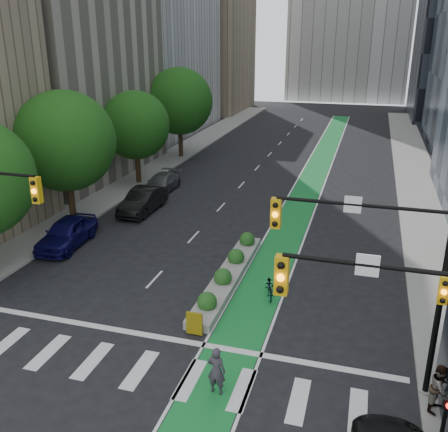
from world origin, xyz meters
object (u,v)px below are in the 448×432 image
Objects in this scene: cyclist at (216,371)px; parked_car_left_near at (67,233)px; bicycle at (270,286)px; parked_car_left_far at (161,183)px; pedestrian_near at (440,388)px; parked_car_left_mid at (143,201)px; median_planter at (229,273)px.

cyclist reaches higher than parked_car_left_near.
cyclist is (-0.42, -7.40, 0.43)m from bicycle.
pedestrian_near is at bearing -47.63° from parked_car_left_far.
bicycle is 0.37× the size of parked_car_left_mid.
pedestrian_near is at bearing -57.54° from bicycle.
parked_car_left_near is (-12.81, 2.56, 0.37)m from bicycle.
parked_car_left_far is 27.93m from pedestrian_near.
parked_car_left_mid is (-8.74, 8.45, 0.46)m from median_planter.
pedestrian_near is at bearing -40.67° from parked_car_left_mid.
bicycle is 1.09× the size of pedestrian_near.
parked_car_left_mid reaches higher than median_planter.
parked_car_left_mid is (-11.12, 9.47, 0.35)m from bicycle.
pedestrian_near reaches higher than parked_car_left_near.
parked_car_left_near is at bearing -103.29° from parked_car_left_mid.
bicycle is 14.61m from parked_car_left_mid.
parked_car_left_far is at bearing 63.74° from pedestrian_near.
cyclist is at bearing -108.46° from bicycle.
pedestrian_near reaches higher than bicycle.
cyclist is 0.38× the size of parked_car_left_far.
median_planter is 6.01× the size of pedestrian_near.
parked_car_left_far is at bearing 114.18° from bicycle.
parked_car_left_far is at bearing 98.67° from parked_car_left_mid.
parked_car_left_mid is (-10.70, 16.87, -0.08)m from cyclist.
parked_car_left_near is at bearing 87.41° from pedestrian_near.
median_planter is 5.53× the size of bicycle.
cyclist is at bearing -62.18° from parked_car_left_far.
parked_car_left_near reaches higher than parked_car_left_mid.
cyclist is at bearing -76.96° from median_planter.
parked_car_left_near is at bearing -35.03° from cyclist.
bicycle is at bearing -23.23° from median_planter.
median_planter reaches higher than bicycle.
median_planter is at bearing -43.52° from parked_car_left_mid.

